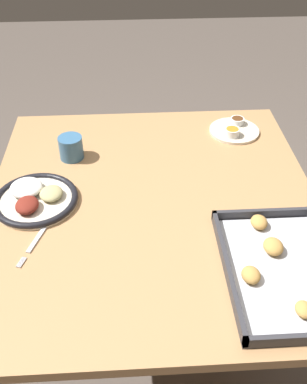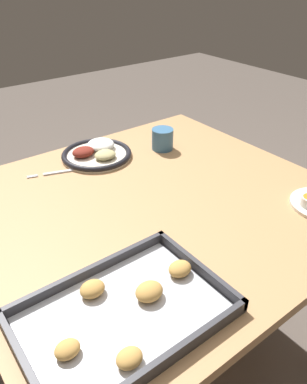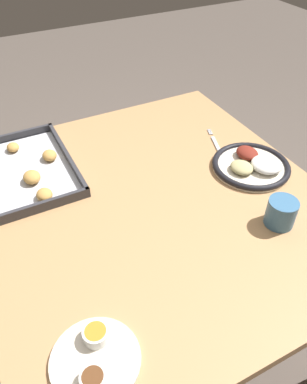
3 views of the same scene
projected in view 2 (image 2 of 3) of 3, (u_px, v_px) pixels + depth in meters
The scene contains 6 objects.
ground_plane at pixel (153, 354), 1.51m from camera, with size 8.00×8.00×0.00m, color #564C44.
dining_table at pixel (153, 229), 1.17m from camera, with size 1.08×1.00×0.74m.
dinner_plate at pixel (97, 153), 1.36m from camera, with size 0.25×0.25×0.05m.
fork at pixel (62, 172), 1.26m from camera, with size 0.20×0.08×0.00m.
baking_tray at pixel (125, 311), 0.76m from camera, with size 0.42×0.28×0.04m.
drinking_cup at pixel (163, 139), 1.40m from camera, with size 0.08×0.08×0.08m.
Camera 2 is at (0.56, 0.74, 1.36)m, focal length 35.00 mm.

